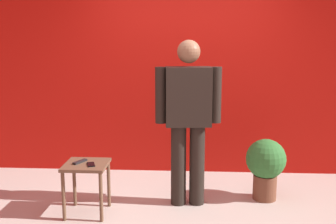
{
  "coord_description": "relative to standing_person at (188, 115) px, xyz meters",
  "views": [
    {
      "loc": [
        0.07,
        -3.7,
        1.77
      ],
      "look_at": [
        -0.17,
        0.55,
        1.0
      ],
      "focal_mm": 43.16,
      "sensor_mm": 36.0,
      "label": 1
    }
  ],
  "objects": [
    {
      "name": "cell_phone",
      "position": [
        -0.96,
        -0.36,
        -0.45
      ],
      "size": [
        0.11,
        0.16,
        0.01
      ],
      "primitive_type": "cube",
      "rotation": [
        0.0,
        0.0,
        0.33
      ],
      "color": "black",
      "rests_on": "side_table"
    },
    {
      "name": "side_table",
      "position": [
        -1.02,
        -0.31,
        -0.55
      ],
      "size": [
        0.43,
        0.43,
        0.53
      ],
      "color": "brown",
      "rests_on": "ground_plane"
    },
    {
      "name": "potted_plant",
      "position": [
        0.86,
        0.17,
        -0.58
      ],
      "size": [
        0.44,
        0.44,
        0.69
      ],
      "color": "brown",
      "rests_on": "ground_plane"
    },
    {
      "name": "tv_remote",
      "position": [
        -1.09,
        -0.29,
        -0.44
      ],
      "size": [
        0.12,
        0.17,
        0.02
      ],
      "primitive_type": "cube",
      "rotation": [
        0.0,
        0.0,
        -0.49
      ],
      "color": "black",
      "rests_on": "side_table"
    },
    {
      "name": "back_wall_red",
      "position": [
        -0.04,
        1.15,
        0.47
      ],
      "size": [
        5.8,
        0.12,
        2.91
      ],
      "primitive_type": "cube",
      "color": "red",
      "rests_on": "ground_plane"
    },
    {
      "name": "standing_person",
      "position": [
        0.0,
        0.0,
        0.0
      ],
      "size": [
        0.7,
        0.28,
        1.76
      ],
      "color": "black",
      "rests_on": "ground_plane"
    },
    {
      "name": "ground_plane",
      "position": [
        -0.04,
        -0.47,
        -0.99
      ],
      "size": [
        12.0,
        12.0,
        0.0
      ],
      "primitive_type": "plane",
      "color": "#B7B2A8"
    }
  ]
}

